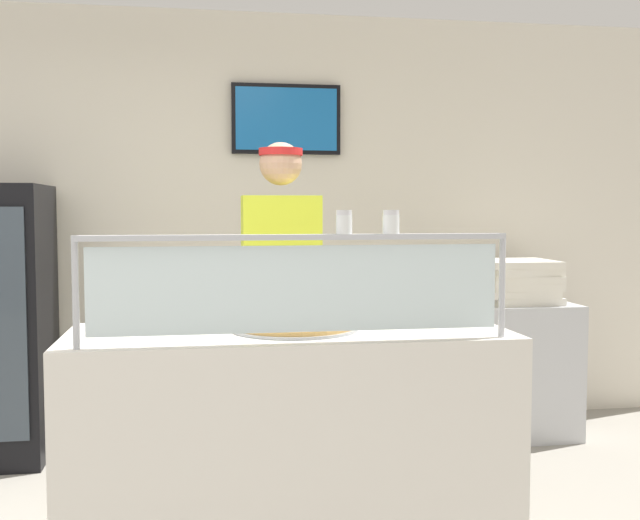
{
  "coord_description": "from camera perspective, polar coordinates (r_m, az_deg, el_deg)",
  "views": [
    {
      "loc": [
        0.52,
        -2.61,
        1.43
      ],
      "look_at": [
        1.0,
        0.37,
        1.23
      ],
      "focal_mm": 42.09,
      "sensor_mm": 36.0,
      "label": 1
    }
  ],
  "objects": [
    {
      "name": "pizza_server",
      "position": [
        3.0,
        -1.1,
        -4.64
      ],
      "size": [
        0.12,
        0.29,
        0.01
      ],
      "primitive_type": "cube",
      "rotation": [
        0.0,
        0.0,
        0.17
      ],
      "color": "#ADAFB7",
      "rests_on": "pizza_tray"
    },
    {
      "name": "pizza_box_stack",
      "position": [
        4.9,
        14.69,
        -1.58
      ],
      "size": [
        0.48,
        0.47,
        0.27
      ],
      "color": "silver",
      "rests_on": "prep_shelf"
    },
    {
      "name": "shop_rear_unit",
      "position": [
        4.96,
        -5.12,
        2.98
      ],
      "size": [
        6.15,
        0.13,
        2.7
      ],
      "color": "silver",
      "rests_on": "ground"
    },
    {
      "name": "ground_plane",
      "position": [
        3.9,
        -3.53,
        -17.71
      ],
      "size": [
        12.0,
        12.0,
        0.0
      ],
      "primitive_type": "plane",
      "color": "gray",
      "rests_on": "ground"
    },
    {
      "name": "sneeze_guard",
      "position": [
        2.7,
        -1.64,
        -0.99
      ],
      "size": [
        1.57,
        0.06,
        0.39
      ],
      "color": "#B2B5BC",
      "rests_on": "serving_counter"
    },
    {
      "name": "worker_figure",
      "position": [
        3.7,
        -2.89,
        -2.77
      ],
      "size": [
        0.41,
        0.5,
        1.76
      ],
      "color": "#23232D",
      "rests_on": "ground"
    },
    {
      "name": "prep_shelf",
      "position": [
        4.98,
        14.55,
        -7.98
      ],
      "size": [
        0.7,
        0.55,
        0.84
      ],
      "primitive_type": "cube",
      "color": "#B7BABF",
      "rests_on": "ground"
    },
    {
      "name": "serving_counter",
      "position": [
        3.12,
        -2.31,
        -14.04
      ],
      "size": [
        1.75,
        0.67,
        0.95
      ],
      "primitive_type": "cube",
      "color": "silver",
      "rests_on": "ground"
    },
    {
      "name": "pepper_flake_shaker",
      "position": [
        2.76,
        5.42,
        2.78
      ],
      "size": [
        0.06,
        0.06,
        0.09
      ],
      "color": "white",
      "rests_on": "sneeze_guard"
    },
    {
      "name": "pizza_tray",
      "position": [
        3.02,
        -1.95,
        -5.01
      ],
      "size": [
        0.51,
        0.51,
        0.04
      ],
      "color": "#9EA0A8",
      "rests_on": "serving_counter"
    },
    {
      "name": "parmesan_shaker",
      "position": [
        2.72,
        1.84,
        2.78
      ],
      "size": [
        0.06,
        0.06,
        0.09
      ],
      "color": "white",
      "rests_on": "sneeze_guard"
    }
  ]
}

